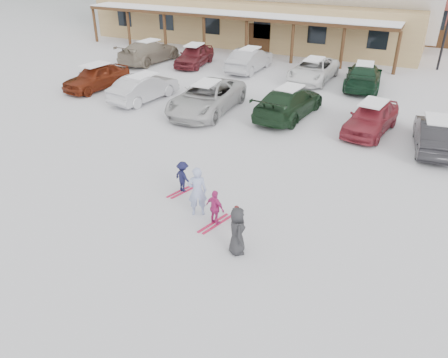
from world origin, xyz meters
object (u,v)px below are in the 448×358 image
at_px(adult_skier, 197,191).
at_px(parked_car_9, 250,60).
at_px(parked_car_3, 289,102).
at_px(bystander_dark, 237,231).
at_px(parked_car_0, 97,77).
at_px(child_navy, 183,177).
at_px(parked_car_4, 371,117).
at_px(parked_car_2, 207,97).
at_px(child_magenta, 215,208).
at_px(parked_car_1, 144,88).
at_px(parked_car_5, 435,135).
at_px(parked_car_10, 313,70).
at_px(parked_car_7, 149,52).
at_px(parked_car_8, 194,55).
at_px(parked_car_11, 363,76).
at_px(toddler_red, 236,216).

xyz_separation_m(adult_skier, parked_car_9, (-5.31, 17.39, -0.10)).
bearing_deg(parked_car_3, bystander_dark, 107.19).
bearing_deg(parked_car_0, child_navy, -29.18).
bearing_deg(child_navy, parked_car_4, -102.46).
bearing_deg(parked_car_2, adult_skier, -65.82).
height_order(child_magenta, parked_car_2, parked_car_2).
bearing_deg(parked_car_2, parked_car_9, 95.75).
bearing_deg(parked_car_1, parked_car_5, -172.38).
xyz_separation_m(parked_car_2, parked_car_9, (-1.06, 8.51, -0.01)).
bearing_deg(child_navy, parked_car_10, -73.03).
bearing_deg(adult_skier, parked_car_1, -78.89).
xyz_separation_m(parked_car_2, parked_car_7, (-8.64, 7.56, 0.00)).
height_order(parked_car_3, parked_car_10, parked_car_3).
height_order(bystander_dark, parked_car_4, bystander_dark).
bearing_deg(parked_car_10, adult_skier, -85.06).
height_order(child_magenta, parked_car_10, parked_car_10).
distance_m(adult_skier, parked_car_1, 12.24).
distance_m(child_magenta, parked_car_10, 17.27).
distance_m(parked_car_3, parked_car_5, 7.03).
bearing_deg(parked_car_1, parked_car_0, -0.40).
bearing_deg(parked_car_8, parked_car_1, -87.85).
relative_size(parked_car_3, parked_car_9, 1.12).
distance_m(child_navy, parked_car_9, 16.81).
relative_size(child_navy, parked_car_0, 0.27).
height_order(parked_car_0, parked_car_11, parked_car_0).
distance_m(parked_car_8, parked_car_11, 11.90).
relative_size(parked_car_2, parked_car_5, 1.33).
distance_m(bystander_dark, parked_car_0, 17.82).
distance_m(adult_skier, parked_car_7, 20.89).
height_order(child_magenta, parked_car_1, parked_car_1).
relative_size(parked_car_3, parked_car_10, 1.04).
distance_m(parked_car_3, parked_car_10, 6.90).
xyz_separation_m(parked_car_2, parked_car_5, (11.03, -0.05, -0.09)).
bearing_deg(parked_car_8, parked_car_2, -63.69).
bearing_deg(parked_car_9, parked_car_2, 99.12).
distance_m(adult_skier, bystander_dark, 2.38).
xyz_separation_m(child_magenta, parked_car_1, (-9.07, 9.31, 0.11)).
relative_size(parked_car_1, parked_car_4, 1.03).
bearing_deg(parked_car_1, toddler_red, 145.12).
bearing_deg(parked_car_11, parked_car_0, 20.39).
bearing_deg(parked_car_10, parked_car_4, -54.36).
distance_m(parked_car_0, parked_car_9, 10.33).
xyz_separation_m(parked_car_0, parked_car_9, (6.80, 7.79, 0.02)).
relative_size(toddler_red, parked_car_5, 0.18).
bearing_deg(parked_car_0, adult_skier, -29.69).
relative_size(parked_car_0, parked_car_4, 1.02).
distance_m(child_navy, parked_car_5, 11.10).
xyz_separation_m(child_navy, parked_car_5, (7.96, 7.74, 0.11)).
relative_size(bystander_dark, parked_car_9, 0.32).
xyz_separation_m(parked_car_0, parked_car_5, (18.88, -0.77, -0.05)).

